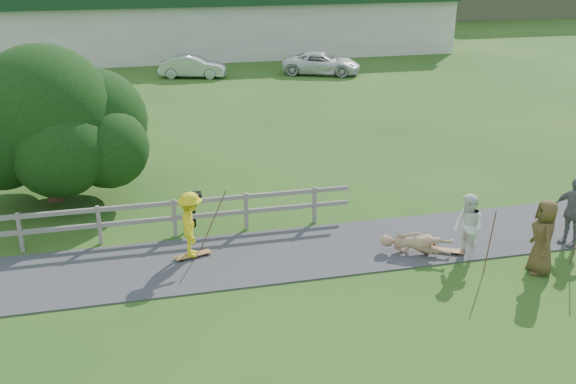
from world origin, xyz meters
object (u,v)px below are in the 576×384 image
Objects in this scene: spectator_a at (468,227)px; tree at (48,142)px; spectator_c at (543,237)px; skater_rider at (191,228)px; car_white at (321,63)px; car_silver at (193,67)px; skater_fallen at (416,243)px; spectator_b at (573,212)px; bbq at (194,210)px.

tree is (-10.67, 6.63, 1.06)m from spectator_a.
spectator_c is (1.40, -1.12, 0.08)m from spectator_a.
skater_rider is 0.36× the size of car_white.
skater_rider is at bearing 179.04° from car_white.
skater_rider is 0.99× the size of spectator_a.
spectator_a is at bearing -154.44° from car_silver.
skater_fallen is at bearing -33.12° from tree.
spectator_b is at bearing 83.41° from spectator_a.
spectator_c is (2.59, -1.57, 0.62)m from skater_fallen.
car_silver is at bearing 34.92° from skater_fallen.
skater_fallen is 1.38m from spectator_a.
spectator_b is 0.28× the size of tree.
skater_fallen is at bearing -28.54° from bbq.
tree reaches higher than car_white.
tree reaches higher than spectator_b.
tree reaches higher than skater_fallen.
tree is at bearing -104.31° from spectator_c.
spectator_b reaches higher than spectator_c.
spectator_b is at bearing -18.40° from bbq.
spectator_c is 0.28× the size of tree.
tree reaches higher than spectator_a.
tree reaches higher than bbq.
skater_fallen is at bearing -102.74° from spectator_c.
bbq is (-8.01, 4.73, -0.44)m from spectator_c.
spectator_b reaches higher than car_silver.
spectator_a reaches higher than skater_fallen.
spectator_a is 0.90× the size of spectator_b.
car_white reaches higher than car_silver.
bbq is at bearing -129.78° from spectator_b.
spectator_c reaches higher than car_silver.
car_white is (10.15, 22.92, -0.20)m from skater_rider.
skater_fallen is 3.09m from spectator_c.
tree is 6.72× the size of bbq.
spectator_c is at bearing -151.93° from car_silver.
spectator_a reaches higher than bbq.
spectator_c reaches higher than spectator_a.
spectator_c is at bearing -103.86° from skater_rider.
tree is at bearing 41.70° from skater_rider.
spectator_c is at bearing -161.30° from car_white.
spectator_b is 1.01× the size of spectator_c.
spectator_c is at bearing -28.82° from bbq.
tree reaches higher than car_silver.
spectator_b is (9.93, -1.55, 0.10)m from skater_rider.
spectator_b is 2.05m from spectator_c.
bbq is (-2.10, -21.73, -0.14)m from car_silver.
spectator_a is 3.08m from spectator_b.
skater_rider is 5.80m from skater_fallen.
skater_fallen is 6.27m from bbq.
spectator_c is 27.11m from car_silver.
spectator_a is at bearing -98.77° from skater_rider.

